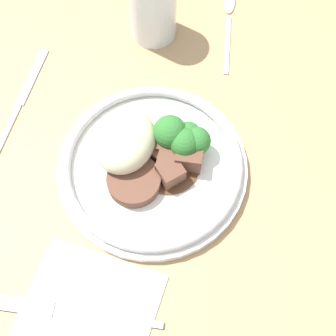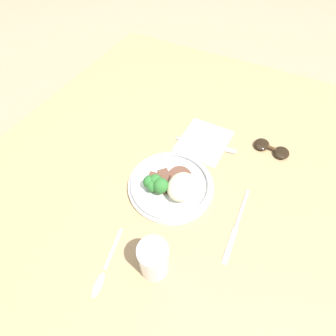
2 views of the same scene
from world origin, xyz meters
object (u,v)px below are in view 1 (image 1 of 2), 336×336
object	(u,v)px
plate	(151,159)
juice_glass	(153,9)
knife	(17,109)
fork	(59,311)
spoon	(229,11)

from	to	relation	value
plate	juice_glass	distance (m)	0.22
plate	knife	xyz separation A→B (m)	(0.03, 0.20, -0.02)
fork	spoon	size ratio (longest dim) A/B	1.18
knife	spoon	size ratio (longest dim) A/B	1.36
fork	knife	size ratio (longest dim) A/B	0.87
juice_glass	fork	bearing A→B (deg)	-177.07
juice_glass	fork	distance (m)	0.40
plate	fork	xyz separation A→B (m)	(-0.20, 0.04, -0.02)
spoon	juice_glass	bearing A→B (deg)	114.54
plate	knife	bearing A→B (deg)	82.13
plate	fork	distance (m)	0.20
fork	plate	bearing A→B (deg)	-111.53
plate	juice_glass	bearing A→B (deg)	17.15
knife	juice_glass	bearing A→B (deg)	-39.09
knife	plate	bearing A→B (deg)	-100.23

